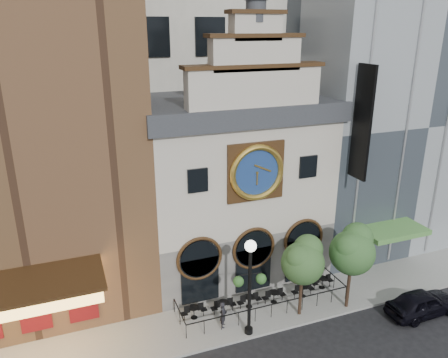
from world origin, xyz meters
TOP-DOWN VIEW (x-y plane):
  - ground at (0.00, 0.00)m, footprint 120.00×120.00m
  - sidewalk at (0.00, 2.50)m, footprint 44.00×5.00m
  - clock_building at (0.00, 7.82)m, footprint 12.60×8.78m
  - theater_building at (-13.00, 9.96)m, footprint 14.00×15.60m
  - retail_building at (12.99, 9.99)m, footprint 14.00×14.40m
  - cafe_railing at (0.00, 2.50)m, footprint 10.60×2.60m
  - bistro_0 at (-4.36, 2.80)m, footprint 1.58×0.68m
  - bistro_1 at (-2.52, 2.65)m, footprint 1.58×0.68m
  - bistro_2 at (-0.82, 2.61)m, footprint 1.58×0.68m
  - bistro_3 at (0.83, 2.50)m, footprint 1.58×0.68m
  - bistro_4 at (2.88, 2.42)m, footprint 1.58×0.68m
  - bistro_5 at (4.59, 2.81)m, footprint 1.58×0.68m
  - car_right at (8.84, -1.58)m, footprint 4.70×1.96m
  - pedestrian at (-2.99, 1.46)m, footprint 0.59×0.70m
  - lamppost at (-1.83, 0.40)m, footprint 1.87×0.79m
  - tree_left at (1.80, 0.93)m, footprint 2.63×2.54m
  - tree_right at (4.95, 0.57)m, footprint 2.83×2.73m

SIDE VIEW (x-z plane):
  - ground at x=0.00m, z-range 0.00..0.00m
  - sidewalk at x=0.00m, z-range 0.00..0.15m
  - cafe_railing at x=0.00m, z-range 0.15..1.05m
  - bistro_0 at x=-4.36m, z-range 0.16..1.06m
  - bistro_1 at x=-2.52m, z-range 0.16..1.06m
  - bistro_2 at x=-0.82m, z-range 0.16..1.06m
  - bistro_3 at x=0.83m, z-range 0.16..1.06m
  - bistro_4 at x=2.88m, z-range 0.16..1.06m
  - bistro_5 at x=4.59m, z-range 0.16..1.06m
  - car_right at x=8.84m, z-range 0.00..1.59m
  - pedestrian at x=-2.99m, z-range 0.15..1.77m
  - lamppost at x=-1.83m, z-range 0.85..6.73m
  - tree_left at x=1.80m, z-range 1.33..6.41m
  - tree_right at x=4.95m, z-range 1.42..6.88m
  - clock_building at x=0.00m, z-range -2.64..16.01m
  - retail_building at x=12.99m, z-range 0.14..20.14m
  - theater_building at x=-13.00m, z-range 0.10..25.10m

